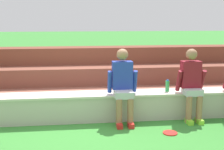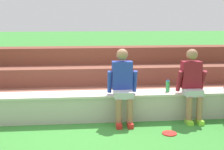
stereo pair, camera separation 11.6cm
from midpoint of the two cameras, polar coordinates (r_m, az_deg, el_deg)
ground_plane at (r=5.52m, az=-4.11°, el=-9.33°), size 80.00×80.00×0.00m
stone_seating_wall at (r=5.65m, az=-4.21°, el=-5.93°), size 9.40×0.50×0.51m
brick_bleachers at (r=7.09m, az=-4.55°, el=-0.84°), size 11.88×1.78×1.21m
person_center at (r=5.37m, az=2.71°, el=-1.72°), size 0.55×0.57×1.37m
person_right_of_center at (r=5.69m, az=15.79°, el=-1.47°), size 0.54×0.50×1.35m
water_bottle_mid_right at (r=5.79m, az=11.30°, el=-2.14°), size 0.08×0.08×0.23m
water_bottle_mid_left at (r=6.08m, az=17.30°, el=-1.76°), size 0.08×0.08×0.24m
frisbee at (r=5.14m, az=11.70°, el=-11.01°), size 0.24×0.24×0.02m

